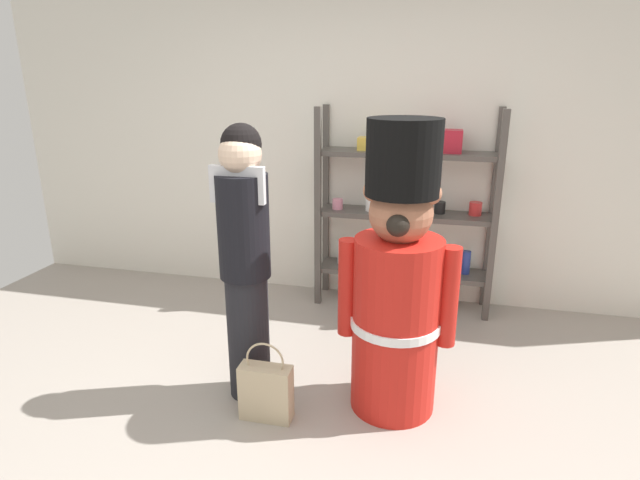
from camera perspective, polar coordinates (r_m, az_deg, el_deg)
name	(u,v)px	position (r m, az deg, el deg)	size (l,w,h in m)	color
ground_plane	(291,454)	(2.86, -3.19, -22.60)	(6.40, 6.40, 0.00)	#9E9389
back_wall	(363,146)	(4.37, 4.84, 10.41)	(6.40, 0.12, 2.60)	silver
merchandise_shelf	(406,209)	(4.20, 9.54, 3.37)	(1.42, 0.35, 1.63)	#4C4742
teddy_bear_guard	(397,287)	(2.86, 8.57, -5.15)	(0.66, 0.50, 1.66)	red
person_shopper	(245,256)	(2.93, -8.34, -1.73)	(0.30, 0.29, 1.62)	black
shopping_bag	(266,391)	(3.01, -6.02, -16.34)	(0.29, 0.12, 0.48)	#C1AD89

